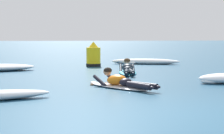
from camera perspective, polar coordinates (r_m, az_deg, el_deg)
ground_plane at (r=17.51m, az=1.07°, el=-0.08°), size 120.00×120.00×0.00m
surfer_near at (r=11.02m, az=1.05°, el=-2.05°), size 1.71×2.32×0.55m
surfer_far at (r=14.94m, az=2.05°, el=-0.34°), size 0.80×2.73×0.53m
whitewater_mid_left at (r=12.46m, az=14.29°, el=-1.46°), size 1.45×0.75×0.28m
whitewater_mid_right at (r=19.47m, az=4.36°, el=0.71°), size 3.07×1.34×0.25m
channel_marker_buoy at (r=18.15m, az=-2.42°, el=1.36°), size 0.61×0.61×1.02m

